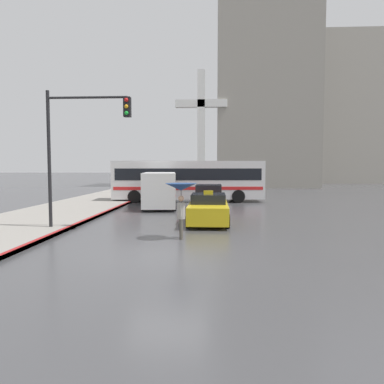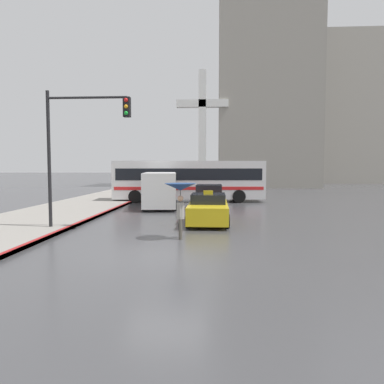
% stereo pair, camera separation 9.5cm
% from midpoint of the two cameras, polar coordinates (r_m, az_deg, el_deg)
% --- Properties ---
extents(ground_plane, '(300.00, 300.00, 0.00)m').
position_cam_midpoint_polar(ground_plane, '(11.54, -3.87, -9.45)').
color(ground_plane, '#424244').
extents(taxi, '(1.91, 4.42, 1.53)m').
position_cam_midpoint_polar(taxi, '(17.66, 2.64, -2.65)').
color(taxi, gold).
rests_on(taxi, ground_plane).
extents(sedan_red, '(1.91, 4.62, 1.52)m').
position_cam_midpoint_polar(sedan_red, '(23.39, 2.72, -0.96)').
color(sedan_red, maroon).
rests_on(sedan_red, ground_plane).
extents(ambulance_van, '(2.59, 5.39, 2.27)m').
position_cam_midpoint_polar(ambulance_van, '(24.18, -4.80, 0.57)').
color(ambulance_van, silver).
rests_on(ambulance_van, ground_plane).
extents(city_bus, '(11.42, 3.44, 3.08)m').
position_cam_midpoint_polar(city_bus, '(28.42, -0.39, 1.98)').
color(city_bus, silver).
rests_on(city_bus, ground_plane).
extents(pedestrian_with_umbrella, '(1.16, 1.16, 2.05)m').
position_cam_midpoint_polar(pedestrian_with_umbrella, '(13.67, -1.58, -0.09)').
color(pedestrian_with_umbrella, '#4C473D').
rests_on(pedestrian_with_umbrella, ground_plane).
extents(traffic_light, '(3.51, 0.38, 5.77)m').
position_cam_midpoint_polar(traffic_light, '(16.17, -16.44, 8.50)').
color(traffic_light, black).
rests_on(traffic_light, ground_plane).
extents(building_tower_near, '(12.63, 9.35, 34.86)m').
position_cam_midpoint_polar(building_tower_near, '(53.29, 11.46, 19.90)').
color(building_tower_near, gray).
rests_on(building_tower_near, ground_plane).
extents(building_tower_far, '(15.00, 9.43, 23.47)m').
position_cam_midpoint_polar(building_tower_far, '(67.48, 22.94, 11.32)').
color(building_tower_far, '#A39E93').
rests_on(building_tower_far, ground_plane).
extents(monument_cross, '(6.32, 0.90, 14.37)m').
position_cam_midpoint_polar(monument_cross, '(46.64, 1.65, 10.65)').
color(monument_cross, white).
rests_on(monument_cross, ground_plane).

